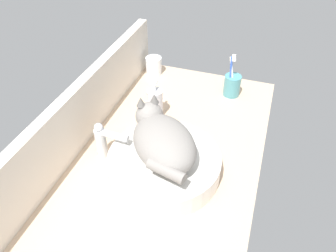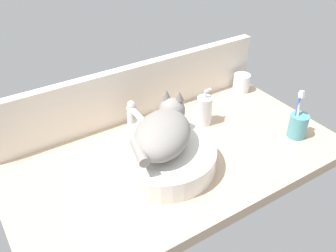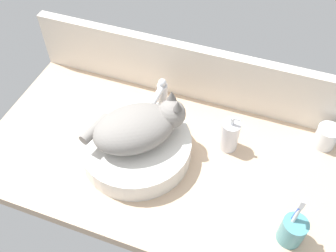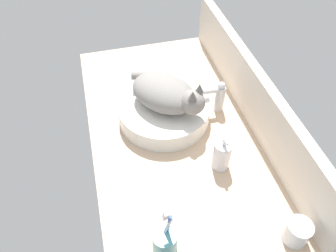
{
  "view_description": "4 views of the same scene",
  "coord_description": "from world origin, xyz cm",
  "px_view_note": "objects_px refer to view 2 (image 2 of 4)",
  "views": [
    {
      "loc": [
        -72.23,
        -25.93,
        77.81
      ],
      "look_at": [
        7.07,
        0.94,
        7.31
      ],
      "focal_mm": 35.0,
      "sensor_mm": 36.0,
      "label": 1
    },
    {
      "loc": [
        -55.98,
        -82.24,
        80.31
      ],
      "look_at": [
        -1.81,
        1.87,
        11.55
      ],
      "focal_mm": 40.0,
      "sensor_mm": 36.0,
      "label": 2
    },
    {
      "loc": [
        26.73,
        -65.69,
        97.49
      ],
      "look_at": [
        1.65,
        3.78,
        10.26
      ],
      "focal_mm": 40.0,
      "sensor_mm": 36.0,
      "label": 3
    },
    {
      "loc": [
        78.73,
        -22.68,
        90.99
      ],
      "look_at": [
        4.6,
        -3.85,
        7.43
      ],
      "focal_mm": 35.0,
      "sensor_mm": 36.0,
      "label": 4
    }
  ],
  "objects_px": {
    "soap_dispenser": "(204,110)",
    "toothbrush_cup": "(298,125)",
    "faucet": "(133,118)",
    "water_glass": "(241,84)",
    "cat": "(163,131)",
    "sink_basin": "(163,157)"
  },
  "relations": [
    {
      "from": "faucet",
      "to": "toothbrush_cup",
      "type": "bearing_deg",
      "value": -33.65
    },
    {
      "from": "toothbrush_cup",
      "to": "sink_basin",
      "type": "bearing_deg",
      "value": 166.48
    },
    {
      "from": "sink_basin",
      "to": "cat",
      "type": "bearing_deg",
      "value": 45.21
    },
    {
      "from": "faucet",
      "to": "soap_dispenser",
      "type": "bearing_deg",
      "value": -16.7
    },
    {
      "from": "sink_basin",
      "to": "soap_dispenser",
      "type": "relative_size",
      "value": 2.39
    },
    {
      "from": "faucet",
      "to": "soap_dispenser",
      "type": "distance_m",
      "value": 0.27
    },
    {
      "from": "water_glass",
      "to": "soap_dispenser",
      "type": "bearing_deg",
      "value": -158.35
    },
    {
      "from": "faucet",
      "to": "soap_dispenser",
      "type": "xyz_separation_m",
      "value": [
        0.26,
        -0.08,
        -0.02
      ]
    },
    {
      "from": "cat",
      "to": "faucet",
      "type": "relative_size",
      "value": 2.2
    },
    {
      "from": "water_glass",
      "to": "toothbrush_cup",
      "type": "bearing_deg",
      "value": -99.44
    },
    {
      "from": "cat",
      "to": "water_glass",
      "type": "relative_size",
      "value": 3.93
    },
    {
      "from": "sink_basin",
      "to": "cat",
      "type": "relative_size",
      "value": 1.16
    },
    {
      "from": "sink_basin",
      "to": "faucet",
      "type": "xyz_separation_m",
      "value": [
        0.01,
        0.21,
        0.04
      ]
    },
    {
      "from": "water_glass",
      "to": "faucet",
      "type": "bearing_deg",
      "value": -176.05
    },
    {
      "from": "cat",
      "to": "toothbrush_cup",
      "type": "distance_m",
      "value": 0.51
    },
    {
      "from": "cat",
      "to": "toothbrush_cup",
      "type": "height_order",
      "value": "cat"
    },
    {
      "from": "sink_basin",
      "to": "toothbrush_cup",
      "type": "bearing_deg",
      "value": -13.52
    },
    {
      "from": "toothbrush_cup",
      "to": "water_glass",
      "type": "height_order",
      "value": "toothbrush_cup"
    },
    {
      "from": "cat",
      "to": "faucet",
      "type": "distance_m",
      "value": 0.21
    },
    {
      "from": "soap_dispenser",
      "to": "toothbrush_cup",
      "type": "distance_m",
      "value": 0.34
    },
    {
      "from": "cat",
      "to": "faucet",
      "type": "bearing_deg",
      "value": 90.74
    },
    {
      "from": "cat",
      "to": "water_glass",
      "type": "height_order",
      "value": "cat"
    }
  ]
}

